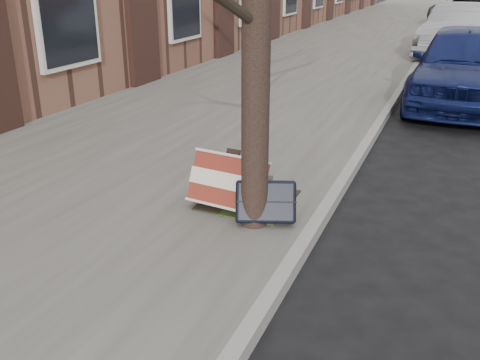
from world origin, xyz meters
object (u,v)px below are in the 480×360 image
at_px(car_near_mid, 462,31).
at_px(car_near_front, 465,65).
at_px(suitcase_red, 228,182).
at_px(suitcase_navy, 266,201).

bearing_deg(car_near_mid, car_near_front, -78.63).
height_order(suitcase_red, car_near_mid, car_near_mid).
distance_m(suitcase_navy, car_near_mid, 12.11).
xyz_separation_m(suitcase_red, car_near_front, (1.97, 5.93, 0.32)).
bearing_deg(car_near_mid, suitcase_red, -88.94).
bearing_deg(suitcase_red, suitcase_navy, -12.53).
xyz_separation_m(suitcase_red, suitcase_navy, (0.44, -0.16, -0.06)).
bearing_deg(car_near_front, suitcase_red, -106.47).
relative_size(car_near_front, car_near_mid, 0.96).
height_order(suitcase_red, suitcase_navy, suitcase_red).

